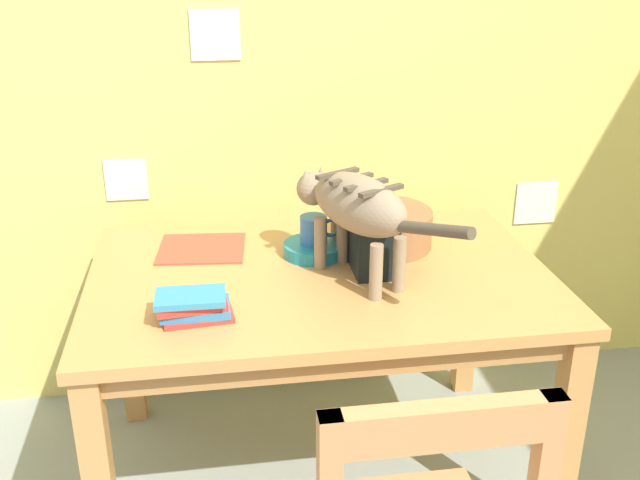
{
  "coord_description": "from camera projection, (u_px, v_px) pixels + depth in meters",
  "views": [
    {
      "loc": [
        -0.2,
        -0.55,
        1.64
      ],
      "look_at": [
        0.09,
        1.39,
        0.83
      ],
      "focal_mm": 41.32,
      "sensor_mm": 36.0,
      "label": 1
    }
  ],
  "objects": [
    {
      "name": "toaster",
      "position": [
        372.0,
        242.0,
        2.15
      ],
      "size": [
        0.12,
        0.2,
        0.18
      ],
      "color": "black",
      "rests_on": "dining_table"
    },
    {
      "name": "wall_rear",
      "position": [
        266.0,
        59.0,
        2.52
      ],
      "size": [
        4.53,
        0.11,
        2.5
      ],
      "color": "#E6D76E",
      "rests_on": "ground_plane"
    },
    {
      "name": "saucer_bowl",
      "position": [
        314.0,
        249.0,
        2.27
      ],
      "size": [
        0.19,
        0.19,
        0.04
      ],
      "primitive_type": "cylinder",
      "color": "teal",
      "rests_on": "dining_table"
    },
    {
      "name": "book_stack",
      "position": [
        193.0,
        305.0,
        1.89
      ],
      "size": [
        0.2,
        0.13,
        0.07
      ],
      "color": "red",
      "rests_on": "dining_table"
    },
    {
      "name": "cat",
      "position": [
        356.0,
        206.0,
        2.05
      ],
      "size": [
        0.36,
        0.61,
        0.31
      ],
      "rotation": [
        0.0,
        0.0,
        0.49
      ],
      "color": "gray",
      "rests_on": "dining_table"
    },
    {
      "name": "wicker_basket",
      "position": [
        381.0,
        227.0,
        2.33
      ],
      "size": [
        0.32,
        0.32,
        0.12
      ],
      "color": "#95653F",
      "rests_on": "dining_table"
    },
    {
      "name": "magazine",
      "position": [
        202.0,
        248.0,
        2.32
      ],
      "size": [
        0.29,
        0.26,
        0.01
      ],
      "primitive_type": "cube",
      "rotation": [
        0.0,
        0.0,
        -0.09
      ],
      "color": "#E44834",
      "rests_on": "dining_table"
    },
    {
      "name": "coffee_mug",
      "position": [
        315.0,
        230.0,
        2.24
      ],
      "size": [
        0.13,
        0.08,
        0.09
      ],
      "color": "#3374BD",
      "rests_on": "saucer_bowl"
    },
    {
      "name": "dining_table",
      "position": [
        320.0,
        297.0,
        2.2
      ],
      "size": [
        1.34,
        0.9,
        0.73
      ],
      "color": "tan",
      "rests_on": "ground_plane"
    }
  ]
}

